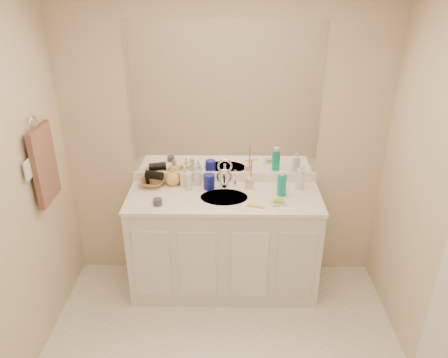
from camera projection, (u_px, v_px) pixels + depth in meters
name	position (u px, v px, depth m)	size (l,w,h in m)	color
wall_back	(225.00, 145.00, 3.51)	(2.60, 0.02, 2.40)	beige
vanity_cabinet	(224.00, 244.00, 3.61)	(1.50, 0.55, 0.85)	silver
countertop	(224.00, 197.00, 3.41)	(1.52, 0.57, 0.03)	white
backsplash	(225.00, 177.00, 3.62)	(1.52, 0.03, 0.08)	white
sink_basin	(224.00, 198.00, 3.39)	(0.37, 0.37, 0.02)	beige
faucet	(224.00, 180.00, 3.53)	(0.02, 0.02, 0.11)	silver
mirror	(225.00, 101.00, 3.35)	(1.48, 0.01, 1.20)	white
blue_mug	(209.00, 182.00, 3.49)	(0.09, 0.09, 0.12)	navy
tan_cup	(249.00, 183.00, 3.50)	(0.07, 0.07, 0.09)	beige
toothbrush	(251.00, 171.00, 3.46)	(0.01, 0.01, 0.22)	#F44087
mouthwash_bottle	(282.00, 185.00, 3.39)	(0.07, 0.07, 0.17)	#0C9689
clear_pump_bottle	(300.00, 179.00, 3.49)	(0.06, 0.06, 0.17)	white
soap_dish	(278.00, 203.00, 3.29)	(0.11, 0.09, 0.01)	silver
green_soap	(278.00, 201.00, 3.28)	(0.07, 0.05, 0.03)	#87CC31
orange_comb	(256.00, 206.00, 3.25)	(0.13, 0.03, 0.01)	orange
dark_jar	(158.00, 202.00, 3.27)	(0.07, 0.07, 0.05)	#3A3941
extra_white_bottle	(189.00, 182.00, 3.47)	(0.04, 0.04, 0.14)	silver
soap_bottle_white	(197.00, 175.00, 3.55)	(0.06, 0.06, 0.17)	white
soap_bottle_cream	(185.00, 175.00, 3.54)	(0.08, 0.08, 0.18)	beige
soap_bottle_yellow	(173.00, 176.00, 3.55)	(0.12, 0.12, 0.16)	#E0B357
wicker_basket	(152.00, 182.00, 3.56)	(0.21, 0.21, 0.05)	#9F6E40
hair_dryer	(154.00, 175.00, 3.53)	(0.07, 0.07, 0.14)	black
towel_ring	(33.00, 124.00, 2.91)	(0.11, 0.11, 0.01)	silver
hand_towel	(44.00, 165.00, 3.04)	(0.04, 0.32, 0.55)	brown
switch_plate	(28.00, 170.00, 2.83)	(0.01, 0.09, 0.13)	white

